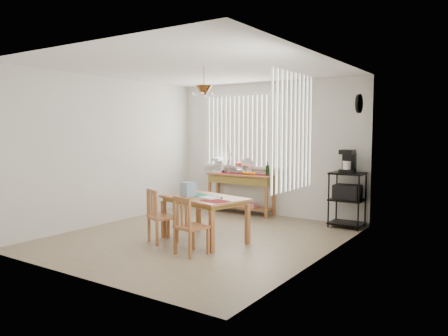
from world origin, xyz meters
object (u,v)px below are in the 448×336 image
Objects in this scene: wire_cart at (347,194)px; chair_right at (189,226)px; sideboard at (241,184)px; dining_table at (204,202)px; chair_left at (160,216)px; cart_items at (348,162)px.

wire_cart is 3.08m from chair_right.
sideboard is 1.01× the size of dining_table.
dining_table is at bearing -72.75° from sideboard.
dining_table is at bearing 42.63° from chair_left.
sideboard is at bearing 94.10° from chair_left.
dining_table is 0.69m from chair_left.
sideboard is 1.76× the size of chair_left.
wire_cart is at bearing 66.94° from chair_right.
sideboard is 2.16m from wire_cart.
cart_items is 2.64m from dining_table.
sideboard is 3.04m from chair_right.
cart_items reaches higher than sideboard.
wire_cart is 1.20× the size of chair_right.
chair_left is (0.19, -2.60, -0.20)m from sideboard.
cart_items is 0.49× the size of chair_right.
dining_table is (-1.49, -2.12, -0.54)m from cart_items.
chair_right is at bearing -19.89° from chair_left.
wire_cart is 1.19× the size of chair_left.
chair_left is at bearing 160.11° from chair_right.
cart_items is (0.00, 0.01, 0.56)m from wire_cart.
sideboard is at bearing 108.32° from chair_right.
wire_cart is at bearing 54.78° from dining_table.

